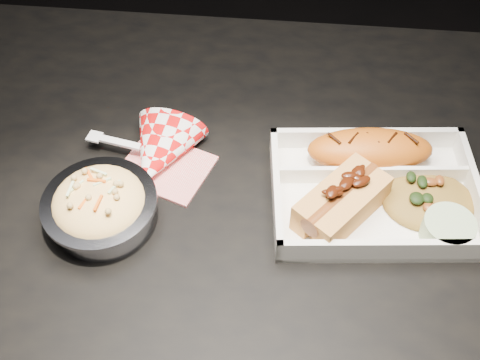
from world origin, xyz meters
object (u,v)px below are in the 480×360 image
napkin_fork (159,154)px  food_tray (373,194)px  fried_pastry (370,150)px  dining_table (250,258)px  foil_coleslaw_cup (100,206)px  hotdog (342,201)px

napkin_fork → food_tray: bearing=4.0°
food_tray → fried_pastry: (-0.01, 0.05, 0.02)m
dining_table → fried_pastry: bearing=34.8°
fried_pastry → napkin_fork: size_ratio=0.91×
dining_table → foil_coleslaw_cup: bearing=-173.8°
food_tray → napkin_fork: napkin_fork is taller
dining_table → napkin_fork: size_ratio=6.82×
foil_coleslaw_cup → napkin_fork: size_ratio=0.77×
foil_coleslaw_cup → napkin_fork: bearing=62.9°
hotdog → food_tray: bearing=-14.0°
dining_table → napkin_fork: (-0.13, 0.08, 0.11)m
food_tray → foil_coleslaw_cup: size_ratio=1.96×
dining_table → food_tray: food_tray is taller
fried_pastry → foil_coleslaw_cup: (-0.32, -0.12, -0.00)m
hotdog → fried_pastry: bearing=16.5°
dining_table → foil_coleslaw_cup: (-0.18, -0.02, 0.12)m
hotdog → napkin_fork: (-0.23, 0.07, -0.02)m
fried_pastry → napkin_fork: bearing=-175.8°
fried_pastry → napkin_fork: napkin_fork is taller
fried_pastry → foil_coleslaw_cup: bearing=-159.7°
hotdog → napkin_fork: size_ratio=0.73×
dining_table → napkin_fork: 0.18m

